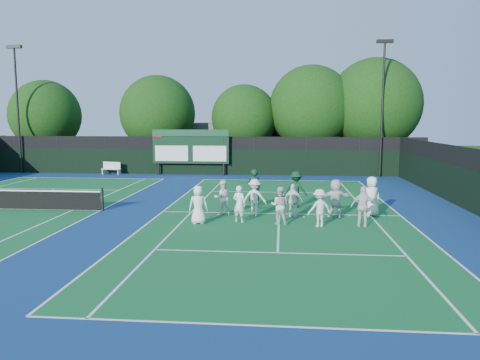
{
  "coord_description": "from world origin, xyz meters",
  "views": [
    {
      "loc": [
        0.11,
        -20.29,
        4.35
      ],
      "look_at": [
        -2.0,
        3.0,
        1.3
      ],
      "focal_mm": 35.0,
      "sensor_mm": 36.0,
      "label": 1
    }
  ],
  "objects": [
    {
      "name": "tree_e",
      "position": [
        7.81,
        19.58,
        5.36
      ],
      "size": [
        7.58,
        7.58,
        9.35
      ],
      "color": "black",
      "rests_on": "ground"
    },
    {
      "name": "player_back_3",
      "position": [
        2.49,
        0.5,
        0.86
      ],
      "size": [
        1.66,
        0.77,
        1.72
      ],
      "primitive_type": "imported",
      "rotation": [
        0.0,
        0.0,
        3.31
      ],
      "color": "white",
      "rests_on": "ground"
    },
    {
      "name": "tennis_ball_4",
      "position": [
        0.12,
        4.5,
        0.03
      ],
      "size": [
        0.07,
        0.07,
        0.07
      ],
      "primitive_type": "sphere",
      "color": "#C6D919",
      "rests_on": "ground"
    },
    {
      "name": "player_front_2",
      "position": [
        0.03,
        -1.09,
        0.79
      ],
      "size": [
        0.87,
        0.74,
        1.58
      ],
      "primitive_type": "imported",
      "rotation": [
        0.0,
        0.0,
        2.93
      ],
      "color": "silver",
      "rests_on": "ground"
    },
    {
      "name": "clubhouse",
      "position": [
        -2.0,
        24.0,
        2.0
      ],
      "size": [
        18.0,
        6.0,
        4.0
      ],
      "primitive_type": "cube",
      "color": "#5E5E63",
      "rests_on": "ground"
    },
    {
      "name": "tennis_ball_3",
      "position": [
        -4.22,
        2.32,
        0.03
      ],
      "size": [
        0.07,
        0.07,
        0.07
      ],
      "primitive_type": "sphere",
      "color": "#C6D919",
      "rests_on": "ground"
    },
    {
      "name": "scoreboard",
      "position": [
        -7.01,
        15.59,
        2.19
      ],
      "size": [
        6.0,
        0.21,
        3.55
      ],
      "color": "black",
      "rests_on": "ground"
    },
    {
      "name": "ground",
      "position": [
        0.0,
        0.0,
        0.0
      ],
      "size": [
        120.0,
        120.0,
        0.0
      ],
      "primitive_type": "plane",
      "color": "#1C350E",
      "rests_on": "ground"
    },
    {
      "name": "tennis_ball_0",
      "position": [
        -3.84,
        1.48,
        0.03
      ],
      "size": [
        0.07,
        0.07,
        0.07
      ],
      "primitive_type": "sphere",
      "color": "#C6D919",
      "rests_on": "ground"
    },
    {
      "name": "player_back_4",
      "position": [
        4.15,
        0.93,
        0.9
      ],
      "size": [
        1.04,
        0.88,
        1.8
      ],
      "primitive_type": "imported",
      "rotation": [
        0.0,
        0.0,
        3.56
      ],
      "color": "white",
      "rests_on": "ground"
    },
    {
      "name": "tree_d",
      "position": [
        2.63,
        19.58,
        5.13
      ],
      "size": [
        7.01,
        7.01,
        8.82
      ],
      "color": "black",
      "rests_on": "ground"
    },
    {
      "name": "near_court",
      "position": [
        0.0,
        1.0,
        0.01
      ],
      "size": [
        11.05,
        23.85,
        0.01
      ],
      "color": "#135D2A",
      "rests_on": "ground"
    },
    {
      "name": "tree_b",
      "position": [
        -10.46,
        19.58,
        4.68
      ],
      "size": [
        6.46,
        6.46,
        8.08
      ],
      "color": "black",
      "rests_on": "ground"
    },
    {
      "name": "tree_a",
      "position": [
        -20.55,
        19.58,
        4.51
      ],
      "size": [
        6.15,
        6.15,
        7.75
      ],
      "color": "black",
      "rests_on": "ground"
    },
    {
      "name": "tennis_ball_5",
      "position": [
        4.08,
        1.7,
        0.03
      ],
      "size": [
        0.07,
        0.07,
        0.07
      ],
      "primitive_type": "sphere",
      "color": "#C6D919",
      "rests_on": "ground"
    },
    {
      "name": "player_back_1",
      "position": [
        -1.11,
        0.58,
        0.83
      ],
      "size": [
        1.17,
        0.79,
        1.67
      ],
      "primitive_type": "imported",
      "rotation": [
        0.0,
        0.0,
        2.97
      ],
      "color": "white",
      "rests_on": "ground"
    },
    {
      "name": "back_fence",
      "position": [
        -6.0,
        16.0,
        1.36
      ],
      "size": [
        34.0,
        0.08,
        3.0
      ],
      "color": "black",
      "rests_on": "ground"
    },
    {
      "name": "court_apron",
      "position": [
        -6.0,
        1.0,
        0.0
      ],
      "size": [
        34.0,
        32.0,
        0.01
      ],
      "primitive_type": "cube",
      "color": "navy",
      "rests_on": "ground"
    },
    {
      "name": "coach_right",
      "position": [
        0.81,
        2.66,
        0.9
      ],
      "size": [
        1.34,
        1.08,
        1.81
      ],
      "primitive_type": "imported",
      "rotation": [
        0.0,
        0.0,
        2.74
      ],
      "color": "#0E331C",
      "rests_on": "ground"
    },
    {
      "name": "tennis_ball_2",
      "position": [
        3.16,
        0.81,
        0.03
      ],
      "size": [
        0.07,
        0.07,
        0.07
      ],
      "primitive_type": "sphere",
      "color": "#C6D919",
      "rests_on": "ground"
    },
    {
      "name": "player_back_0",
      "position": [
        -2.58,
        0.56,
        0.8
      ],
      "size": [
        0.95,
        0.84,
        1.61
      ],
      "primitive_type": "imported",
      "rotation": [
        0.0,
        0.0,
        3.5
      ],
      "color": "white",
      "rests_on": "ground"
    },
    {
      "name": "player_back_2",
      "position": [
        0.61,
        0.37,
        0.74
      ],
      "size": [
        0.94,
        0.59,
        1.49
      ],
      "primitive_type": "imported",
      "rotation": [
        0.0,
        0.0,
        2.87
      ],
      "color": "white",
      "rests_on": "ground"
    },
    {
      "name": "light_pole_right",
      "position": [
        7.5,
        15.7,
        6.3
      ],
      "size": [
        1.2,
        0.3,
        10.12
      ],
      "color": "black",
      "rests_on": "ground"
    },
    {
      "name": "light_pole_left",
      "position": [
        -21.0,
        15.7,
        6.3
      ],
      "size": [
        1.2,
        0.3,
        10.12
      ],
      "color": "black",
      "rests_on": "ground"
    },
    {
      "name": "tree_c",
      "position": [
        -2.98,
        19.58,
        4.32
      ],
      "size": [
        5.57,
        5.57,
        7.26
      ],
      "color": "black",
      "rests_on": "ground"
    },
    {
      "name": "bench",
      "position": [
        -13.33,
        15.37,
        0.53
      ],
      "size": [
        1.62,
        0.78,
        0.99
      ],
      "color": "silver",
      "rests_on": "ground"
    },
    {
      "name": "player_front_4",
      "position": [
        3.4,
        -1.3,
        0.83
      ],
      "size": [
        1.0,
        0.46,
        1.67
      ],
      "primitive_type": "imported",
      "rotation": [
        0.0,
        0.0,
        3.09
      ],
      "color": "silver",
      "rests_on": "ground"
    },
    {
      "name": "player_front_3",
      "position": [
        1.64,
        -1.42,
        0.77
      ],
      "size": [
        1.14,
        0.88,
        1.55
      ],
      "primitive_type": "imported",
      "rotation": [
        0.0,
        0.0,
        3.49
      ],
      "color": "silver",
      "rests_on": "ground"
    },
    {
      "name": "player_front_1",
      "position": [
        -1.68,
        -0.91,
        0.79
      ],
      "size": [
        0.68,
        0.56,
        1.58
      ],
      "primitive_type": "imported",
      "rotation": [
        0.0,
        0.0,
        2.77
      ],
      "color": "white",
      "rests_on": "ground"
    },
    {
      "name": "tennis_ball_1",
      "position": [
        1.1,
        0.22,
        0.03
      ],
      "size": [
        0.07,
        0.07,
        0.07
      ],
      "primitive_type": "sphere",
      "color": "#C6D919",
      "rests_on": "ground"
    },
    {
      "name": "coach_left",
      "position": [
        -1.28,
        2.52,
        0.95
      ],
      "size": [
        0.8,
        0.65,
        1.91
      ],
      "primitive_type": "imported",
      "rotation": [
        0.0,
        0.0,
        3.46
      ],
      "color": "#0E361E",
      "rests_on": "ground"
    },
    {
      "name": "player_front_0",
      "position": [
        -3.35,
        -1.35,
        0.81
      ],
      "size": [
        0.84,
        0.6,
        1.61
      ],
      "primitive_type": "imported",
      "rotation": [
        0.0,
        0.0,
        3.26
      ],
      "color": "white",
      "rests_on": "ground"
    }
  ]
}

